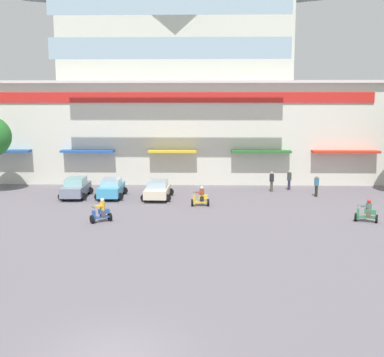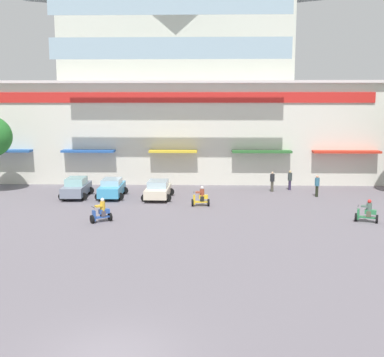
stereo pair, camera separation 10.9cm
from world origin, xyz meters
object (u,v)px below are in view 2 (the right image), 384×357
object	(u,v)px
parked_car_1	(112,188)
scooter_rider_8	(367,213)
pedestrian_2	(272,180)
scooter_rider_9	(101,212)
scooter_rider_2	(201,198)
pedestrian_0	(290,179)
pedestrian_1	(317,185)
parked_car_0	(77,187)
parked_car_2	(158,189)

from	to	relation	value
parked_car_1	scooter_rider_8	distance (m)	19.10
scooter_rider_8	pedestrian_2	bearing A→B (deg)	113.69
parked_car_1	scooter_rider_9	world-z (taller)	scooter_rider_9
scooter_rider_8	pedestrian_2	xyz separation A→B (m)	(-4.53, 10.33, 0.35)
scooter_rider_2	pedestrian_0	world-z (taller)	pedestrian_0
pedestrian_1	parked_car_1	bearing A→B (deg)	-177.55
scooter_rider_9	pedestrian_1	distance (m)	17.68
parked_car_1	scooter_rider_8	bearing A→B (deg)	-23.16
scooter_rider_8	pedestrian_0	bearing A→B (deg)	104.60
pedestrian_0	pedestrian_2	world-z (taller)	pedestrian_2
parked_car_0	pedestrian_1	bearing A→B (deg)	2.21
parked_car_2	scooter_rider_9	bearing A→B (deg)	-110.61
parked_car_0	scooter_rider_8	bearing A→B (deg)	-20.14
scooter_rider_2	pedestrian_0	bearing A→B (deg)	41.70
parked_car_1	parked_car_2	world-z (taller)	parked_car_1
parked_car_0	parked_car_2	distance (m)	6.53
parked_car_0	pedestrian_0	distance (m)	17.86
parked_car_0	parked_car_2	world-z (taller)	parked_car_0
scooter_rider_8	scooter_rider_9	bearing A→B (deg)	-178.55
parked_car_2	pedestrian_0	size ratio (longest dim) A/B	2.43
scooter_rider_9	pedestrian_2	xyz separation A→B (m)	(12.16, 10.76, 0.34)
pedestrian_1	pedestrian_2	bearing A→B (deg)	146.94
parked_car_0	pedestrian_2	xyz separation A→B (m)	(15.84, 2.86, 0.17)
pedestrian_0	pedestrian_1	bearing A→B (deg)	-61.04
parked_car_1	scooter_rider_8	xyz separation A→B (m)	(17.56, -7.51, -0.15)
pedestrian_1	pedestrian_2	xyz separation A→B (m)	(-3.26, 2.12, -0.02)
parked_car_1	parked_car_2	distance (m)	3.72
pedestrian_0	parked_car_0	bearing A→B (deg)	-168.03
parked_car_2	scooter_rider_2	size ratio (longest dim) A/B	2.78
parked_car_2	pedestrian_0	bearing A→B (deg)	20.37
scooter_rider_2	pedestrian_1	xyz separation A→B (m)	(9.22, 3.79, 0.37)
parked_car_2	pedestrian_1	distance (m)	12.64
pedestrian_1	scooter_rider_8	bearing A→B (deg)	-81.21
parked_car_1	pedestrian_0	world-z (taller)	pedestrian_0
scooter_rider_2	pedestrian_2	bearing A→B (deg)	44.77
scooter_rider_2	pedestrian_0	size ratio (longest dim) A/B	0.88
pedestrian_0	pedestrian_2	size ratio (longest dim) A/B	0.99
parked_car_0	pedestrian_0	xyz separation A→B (m)	(17.47, 3.70, 0.17)
scooter_rider_2	pedestrian_2	size ratio (longest dim) A/B	0.87
scooter_rider_9	pedestrian_1	xyz separation A→B (m)	(15.43, 8.63, 0.36)
pedestrian_2	scooter_rider_8	bearing A→B (deg)	-66.31
parked_car_1	scooter_rider_9	size ratio (longest dim) A/B	2.72
pedestrian_0	scooter_rider_8	bearing A→B (deg)	-75.40
scooter_rider_9	pedestrian_2	distance (m)	16.24
pedestrian_0	scooter_rider_9	bearing A→B (deg)	-139.92
parked_car_0	pedestrian_2	bearing A→B (deg)	10.24
parked_car_0	pedestrian_1	distance (m)	19.12
parked_car_1	scooter_rider_2	xyz separation A→B (m)	(7.07, -3.09, -0.14)
parked_car_2	parked_car_0	bearing A→B (deg)	176.84
parked_car_0	scooter_rider_8	size ratio (longest dim) A/B	2.78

